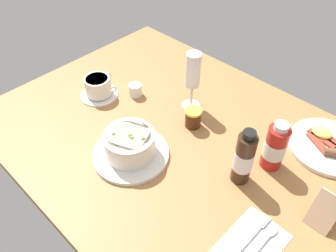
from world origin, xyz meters
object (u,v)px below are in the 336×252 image
at_px(creamer_jug, 135,89).
at_px(jam_jar, 193,118).
at_px(sauce_bottle_red, 275,147).
at_px(cutlery_setting, 253,243).
at_px(coffee_cup, 98,87).
at_px(wine_glass, 193,73).
at_px(sauce_bottle_brown, 244,158).
at_px(porridge_bowl, 130,146).
at_px(menu_card, 328,207).
at_px(breakfast_plate, 328,145).

xyz_separation_m(creamer_jug, jam_jar, (0.24, 0.02, 0.01)).
bearing_deg(sauce_bottle_red, cutlery_setting, -67.09).
relative_size(coffee_cup, sauce_bottle_red, 0.89).
xyz_separation_m(coffee_cup, wine_glass, (0.26, 0.18, 0.10)).
bearing_deg(creamer_jug, sauce_bottle_brown, -5.96).
height_order(cutlery_setting, wine_glass, wine_glass).
bearing_deg(jam_jar, sauce_bottle_brown, -16.95).
distance_m(cutlery_setting, jam_jar, 0.41).
bearing_deg(wine_glass, jam_jar, -45.61).
relative_size(jam_jar, sauce_bottle_brown, 0.36).
bearing_deg(porridge_bowl, jam_jar, 78.38).
bearing_deg(sauce_bottle_red, wine_glass, 173.17).
xyz_separation_m(coffee_cup, sauce_bottle_brown, (0.56, 0.04, 0.05)).
relative_size(jam_jar, menu_card, 0.64).
relative_size(breakfast_plate, menu_card, 2.34).
xyz_separation_m(coffee_cup, jam_jar, (0.33, 0.11, -0.00)).
relative_size(creamer_jug, menu_card, 0.55).
xyz_separation_m(porridge_bowl, sauce_bottle_brown, (0.27, 0.15, 0.04)).
bearing_deg(breakfast_plate, coffee_cup, -155.45).
bearing_deg(cutlery_setting, jam_jar, 150.39).
distance_m(porridge_bowl, sauce_bottle_red, 0.39).
xyz_separation_m(porridge_bowl, creamer_jug, (-0.20, 0.20, -0.02)).
relative_size(cutlery_setting, wine_glass, 0.87).
relative_size(coffee_cup, menu_card, 1.38).
xyz_separation_m(cutlery_setting, sauce_bottle_brown, (-0.13, 0.13, 0.08)).
height_order(sauce_bottle_red, menu_card, sauce_bottle_red).
height_order(porridge_bowl, sauce_bottle_brown, sauce_bottle_brown).
distance_m(cutlery_setting, creamer_jug, 0.62).
distance_m(cutlery_setting, sauce_bottle_red, 0.26).
height_order(creamer_jug, wine_glass, wine_glass).
bearing_deg(sauce_bottle_red, menu_card, -18.66).
relative_size(wine_glass, breakfast_plate, 0.86).
relative_size(porridge_bowl, coffee_cup, 1.61).
relative_size(cutlery_setting, sauce_bottle_brown, 0.99).
bearing_deg(creamer_jug, menu_card, -0.98).
bearing_deg(jam_jar, cutlery_setting, -29.61).
distance_m(breakfast_plate, menu_card, 0.25).
height_order(coffee_cup, sauce_bottle_red, sauce_bottle_red).
relative_size(coffee_cup, sauce_bottle_brown, 0.78).
relative_size(porridge_bowl, creamer_jug, 4.03).
relative_size(coffee_cup, jam_jar, 2.16).
xyz_separation_m(jam_jar, sauce_bottle_red, (0.26, 0.03, 0.04)).
height_order(wine_glass, sauce_bottle_brown, wine_glass).
bearing_deg(sauce_bottle_red, porridge_bowl, -140.73).
relative_size(sauce_bottle_red, breakfast_plate, 0.66).
bearing_deg(breakfast_plate, cutlery_setting, -88.45).
xyz_separation_m(creamer_jug, sauce_bottle_brown, (0.47, -0.05, 0.06)).
relative_size(porridge_bowl, sauce_bottle_brown, 1.25).
distance_m(cutlery_setting, sauce_bottle_brown, 0.20).
bearing_deg(wine_glass, porridge_bowl, -85.48).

